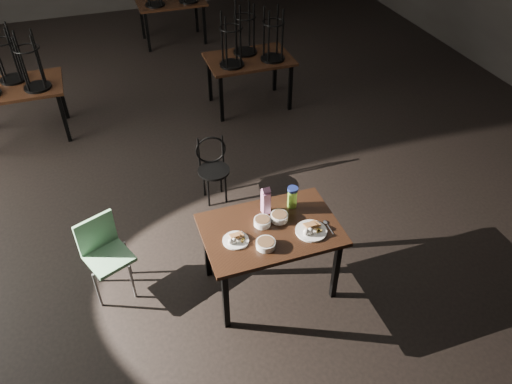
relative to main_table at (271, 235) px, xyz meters
name	(u,v)px	position (x,y,z in m)	size (l,w,h in m)	color
main_table	(271,235)	(0.00, 0.00, 0.00)	(1.20, 0.80, 0.75)	black
plate_left	(236,239)	(-0.34, -0.05, 0.10)	(0.23, 0.23, 0.07)	white
plate_right	(311,230)	(0.32, -0.16, 0.10)	(0.28, 0.28, 0.09)	white
bowl_near	(262,222)	(-0.05, 0.07, 0.11)	(0.15, 0.15, 0.06)	white
bowl_far	(279,217)	(0.11, 0.08, 0.11)	(0.16, 0.16, 0.06)	white
bowl_big	(266,244)	(-0.12, -0.20, 0.11)	(0.17, 0.17, 0.06)	white
juice_carton	(266,201)	(0.03, 0.22, 0.21)	(0.07, 0.07, 0.28)	#8D1968
water_bottle	(292,197)	(0.29, 0.22, 0.19)	(0.12, 0.12, 0.21)	#80C63A
spoon	(326,223)	(0.49, -0.10, 0.08)	(0.04, 0.19, 0.01)	silver
bentwood_chair	(213,164)	(-0.15, 1.48, -0.22)	(0.37, 0.36, 0.76)	black
school_chair	(104,250)	(-1.43, 0.48, -0.19)	(0.49, 0.49, 0.80)	#669E73
bg_table_left	(13,85)	(-2.22, 3.55, 0.11)	(1.20, 0.80, 1.48)	black
bg_table_right	(249,56)	(0.92, 3.38, 0.11)	(1.20, 0.80, 1.48)	black
bg_table_far	(171,1)	(0.34, 6.10, 0.08)	(1.20, 0.80, 1.48)	black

